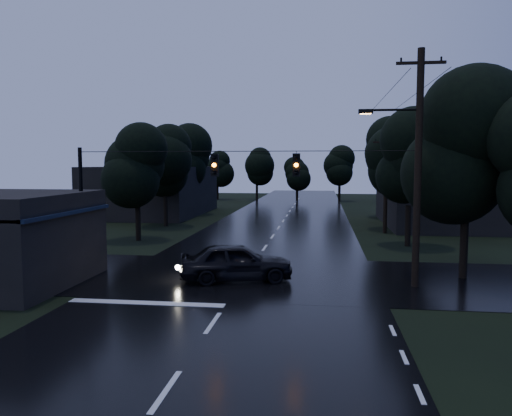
# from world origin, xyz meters

# --- Properties ---
(ground) EXTENTS (160.00, 160.00, 0.00)m
(ground) POSITION_xyz_m (0.00, 0.00, 0.00)
(ground) COLOR black
(ground) RESTS_ON ground
(main_road) EXTENTS (12.00, 120.00, 0.02)m
(main_road) POSITION_xyz_m (0.00, 30.00, 0.00)
(main_road) COLOR black
(main_road) RESTS_ON ground
(cross_street) EXTENTS (60.00, 9.00, 0.02)m
(cross_street) POSITION_xyz_m (0.00, 12.00, 0.00)
(cross_street) COLOR black
(cross_street) RESTS_ON ground
(building_far_right) EXTENTS (10.00, 14.00, 4.40)m
(building_far_right) POSITION_xyz_m (14.00, 34.00, 2.20)
(building_far_right) COLOR black
(building_far_right) RESTS_ON ground
(building_far_left) EXTENTS (10.00, 16.00, 5.00)m
(building_far_left) POSITION_xyz_m (-14.00, 40.00, 2.50)
(building_far_left) COLOR black
(building_far_left) RESTS_ON ground
(utility_pole_main) EXTENTS (3.50, 0.30, 10.00)m
(utility_pole_main) POSITION_xyz_m (7.41, 11.00, 5.26)
(utility_pole_main) COLOR black
(utility_pole_main) RESTS_ON ground
(utility_pole_far) EXTENTS (2.00, 0.30, 7.50)m
(utility_pole_far) POSITION_xyz_m (8.30, 28.00, 3.88)
(utility_pole_far) COLOR black
(utility_pole_far) RESTS_ON ground
(anchor_pole_left) EXTENTS (0.18, 0.18, 6.00)m
(anchor_pole_left) POSITION_xyz_m (-7.50, 11.00, 3.00)
(anchor_pole_left) COLOR black
(anchor_pole_left) RESTS_ON ground
(span_signals) EXTENTS (15.00, 0.37, 1.12)m
(span_signals) POSITION_xyz_m (0.56, 10.99, 5.24)
(span_signals) COLOR black
(span_signals) RESTS_ON ground
(tree_corner_near) EXTENTS (4.48, 4.48, 9.44)m
(tree_corner_near) POSITION_xyz_m (10.00, 13.00, 5.99)
(tree_corner_near) COLOR black
(tree_corner_near) RESTS_ON ground
(tree_left_a) EXTENTS (3.92, 3.92, 8.26)m
(tree_left_a) POSITION_xyz_m (-9.00, 22.00, 5.24)
(tree_left_a) COLOR black
(tree_left_a) RESTS_ON ground
(tree_left_b) EXTENTS (4.20, 4.20, 8.85)m
(tree_left_b) POSITION_xyz_m (-9.60, 30.00, 5.62)
(tree_left_b) COLOR black
(tree_left_b) RESTS_ON ground
(tree_left_c) EXTENTS (4.48, 4.48, 9.44)m
(tree_left_c) POSITION_xyz_m (-10.20, 40.00, 5.99)
(tree_left_c) COLOR black
(tree_left_c) RESTS_ON ground
(tree_right_a) EXTENTS (4.20, 4.20, 8.85)m
(tree_right_a) POSITION_xyz_m (9.00, 22.00, 5.62)
(tree_right_a) COLOR black
(tree_right_a) RESTS_ON ground
(tree_right_b) EXTENTS (4.48, 4.48, 9.44)m
(tree_right_b) POSITION_xyz_m (9.60, 30.00, 5.99)
(tree_right_b) COLOR black
(tree_right_b) RESTS_ON ground
(tree_right_c) EXTENTS (4.76, 4.76, 10.03)m
(tree_right_c) POSITION_xyz_m (10.20, 40.00, 6.37)
(tree_right_c) COLOR black
(tree_right_c) RESTS_ON ground
(car) EXTENTS (5.39, 3.23, 1.72)m
(car) POSITION_xyz_m (-0.26, 11.11, 0.86)
(car) COLOR black
(car) RESTS_ON ground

